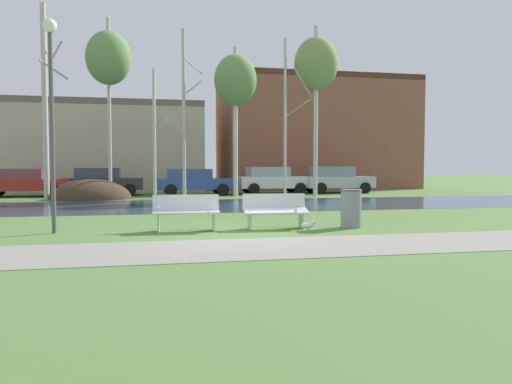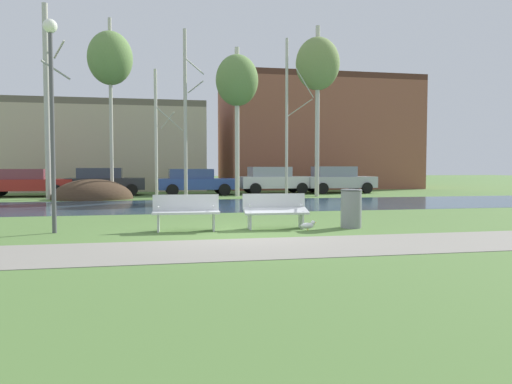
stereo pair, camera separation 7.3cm
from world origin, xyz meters
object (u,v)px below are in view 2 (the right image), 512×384
at_px(parked_sedan_second_dark, 105,181).
at_px(parked_suv_fifth_silver, 337,179).
at_px(bench_left, 186,211).
at_px(trash_bin, 351,208).
at_px(bench_right, 275,210).
at_px(parked_wagon_fourth_white, 273,180).
at_px(parked_hatch_third_blue, 195,181).
at_px(seagull, 308,225).
at_px(parked_van_nearest_red, 26,182).
at_px(streetlamp, 51,89).

height_order(parked_sedan_second_dark, parked_suv_fifth_silver, parked_suv_fifth_silver).
bearing_deg(bench_left, trash_bin, -2.69).
relative_size(bench_right, parked_suv_fifth_silver, 0.39).
distance_m(bench_left, parked_wagon_fourth_white, 16.64).
bearing_deg(parked_sedan_second_dark, bench_right, -69.66).
relative_size(bench_left, parked_hatch_third_blue, 0.38).
relative_size(bench_left, seagull, 4.16).
distance_m(bench_left, bench_right, 2.21).
bearing_deg(parked_suv_fifth_silver, bench_left, -122.26).
bearing_deg(seagull, parked_van_nearest_red, 123.30).
relative_size(bench_right, streetlamp, 0.33).
bearing_deg(parked_wagon_fourth_white, bench_right, -103.19).
relative_size(parked_van_nearest_red, parked_hatch_third_blue, 1.10).
distance_m(bench_left, parked_van_nearest_red, 16.92).
xyz_separation_m(parked_van_nearest_red, parked_sedan_second_dark, (3.91, 0.25, 0.02)).
xyz_separation_m(parked_wagon_fourth_white, parked_suv_fifth_silver, (3.84, -0.19, 0.01)).
relative_size(bench_right, seagull, 4.16).
xyz_separation_m(bench_left, streetlamp, (-3.04, 0.23, 2.86)).
relative_size(streetlamp, parked_sedan_second_dark, 1.21).
relative_size(streetlamp, parked_wagon_fourth_white, 1.18).
bearing_deg(parked_van_nearest_red, bench_right, -57.62).
height_order(streetlamp, parked_wagon_fourth_white, streetlamp).
distance_m(parked_van_nearest_red, parked_sedan_second_dark, 3.92).
relative_size(bench_left, parked_sedan_second_dark, 0.40).
distance_m(bench_left, trash_bin, 4.15).
distance_m(bench_right, parked_wagon_fourth_white, 15.99).
xyz_separation_m(bench_left, parked_van_nearest_red, (-7.43, 15.20, 0.29)).
distance_m(parked_sedan_second_dark, parked_wagon_fourth_white, 9.38).
bearing_deg(parked_sedan_second_dark, seagull, -68.12).
bearing_deg(trash_bin, parked_van_nearest_red, 126.93).
bearing_deg(parked_van_nearest_red, trash_bin, -53.07).
bearing_deg(seagull, parked_hatch_third_blue, 95.94).
bearing_deg(bench_left, parked_suv_fifth_silver, 57.74).
height_order(parked_sedan_second_dark, parked_hatch_third_blue, parked_sedan_second_dark).
height_order(parked_van_nearest_red, parked_suv_fifth_silver, parked_suv_fifth_silver).
relative_size(bench_right, parked_sedan_second_dark, 0.40).
bearing_deg(bench_left, seagull, -10.25).
bearing_deg(streetlamp, seagull, -7.24).
bearing_deg(streetlamp, bench_right, -2.52).
xyz_separation_m(bench_right, seagull, (0.69, -0.52, -0.34)).
xyz_separation_m(bench_right, parked_suv_fifth_silver, (7.49, 15.37, 0.34)).
distance_m(parked_sedan_second_dark, parked_hatch_third_blue, 4.85).
bearing_deg(parked_sedan_second_dark, bench_left, -77.18).
bearing_deg(parked_hatch_third_blue, parked_suv_fifth_silver, 3.41).
xyz_separation_m(parked_sedan_second_dark, parked_hatch_third_blue, (4.82, -0.58, -0.02)).
distance_m(parked_van_nearest_red, parked_hatch_third_blue, 8.73).
distance_m(seagull, parked_hatch_third_blue, 15.49).
distance_m(bench_right, parked_hatch_third_blue, 14.90).
relative_size(seagull, parked_hatch_third_blue, 0.09).
relative_size(streetlamp, parked_van_nearest_red, 1.06).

